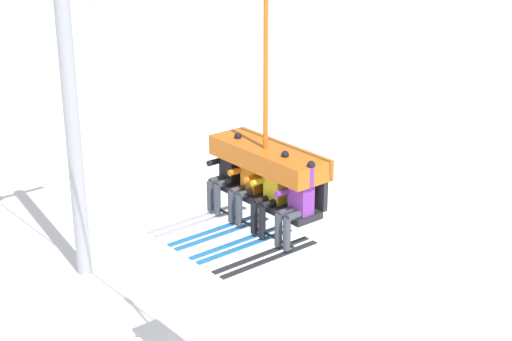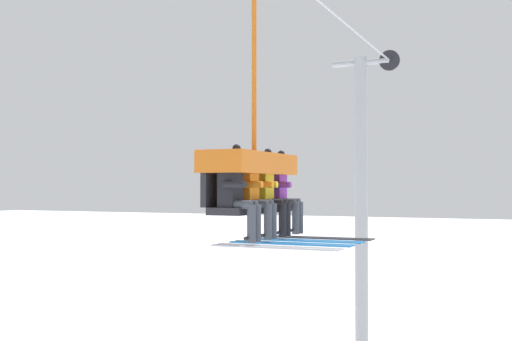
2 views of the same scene
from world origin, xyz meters
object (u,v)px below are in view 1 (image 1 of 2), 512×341
object	(u,v)px
chairlift_chair	(269,163)
skier_black	(225,171)
skier_orange	(246,183)
lift_tower_near	(69,95)
skier_purple	(295,203)
skier_yellow	(270,192)

from	to	relation	value
chairlift_chair	skier_black	world-z (taller)	chairlift_chair
chairlift_chair	skier_orange	world-z (taller)	chairlift_chair
lift_tower_near	skier_orange	bearing A→B (deg)	-6.96
skier_black	skier_purple	distance (m)	1.61
lift_tower_near	skier_yellow	size ratio (longest dim) A/B	5.19
skier_yellow	skier_black	bearing A→B (deg)	180.00
chairlift_chair	skier_black	xyz separation A→B (m)	(-0.80, -0.21, -0.32)
skier_yellow	chairlift_chair	bearing A→B (deg)	141.92
skier_black	skier_yellow	xyz separation A→B (m)	(1.07, 0.00, 0.00)
chairlift_chair	skier_yellow	bearing A→B (deg)	-38.08
lift_tower_near	skier_orange	world-z (taller)	lift_tower_near
chairlift_chair	lift_tower_near	bearing A→B (deg)	174.86
lift_tower_near	skier_purple	size ratio (longest dim) A/B	5.19
lift_tower_near	skier_purple	bearing A→B (deg)	-6.06
skier_yellow	skier_purple	world-z (taller)	same
lift_tower_near	chairlift_chair	world-z (taller)	lift_tower_near
skier_purple	skier_black	bearing A→B (deg)	180.00
lift_tower_near	skier_purple	xyz separation A→B (m)	(8.71, -0.92, 0.43)
skier_orange	skier_purple	distance (m)	1.08
skier_purple	skier_yellow	bearing A→B (deg)	180.00
lift_tower_near	skier_purple	world-z (taller)	lift_tower_near
skier_orange	lift_tower_near	bearing A→B (deg)	173.04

